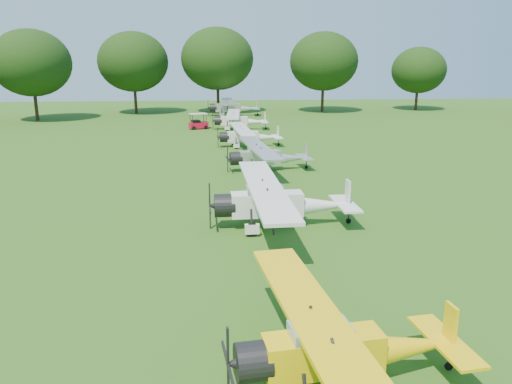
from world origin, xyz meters
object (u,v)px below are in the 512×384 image
golf_cart (198,124)px  aircraft_6 (238,119)px  aircraft_4 (266,155)px  aircraft_5 (247,135)px  aircraft_7 (232,106)px  aircraft_3 (278,200)px  aircraft_2 (341,345)px

golf_cart → aircraft_6: bearing=-28.2°
aircraft_4 → aircraft_6: (-0.92, 22.67, 0.03)m
aircraft_5 → aircraft_7: (-0.42, 26.61, 0.26)m
aircraft_5 → aircraft_7: 26.61m
aircraft_3 → aircraft_6: aircraft_3 is taller
aircraft_3 → aircraft_6: (-0.13, 35.66, -0.16)m
aircraft_2 → aircraft_6: 48.52m
aircraft_2 → aircraft_6: (-0.09, 48.52, 0.04)m
aircraft_3 → golf_cart: 36.89m
aircraft_4 → aircraft_7: (-1.10, 37.29, 0.22)m
aircraft_4 → aircraft_5: (-0.67, 10.68, -0.04)m
aircraft_6 → aircraft_7: 14.62m
aircraft_4 → aircraft_7: aircraft_7 is taller
aircraft_4 → aircraft_5: aircraft_4 is taller
aircraft_4 → golf_cart: bearing=97.3°
aircraft_3 → golf_cart: aircraft_3 is taller
aircraft_2 → aircraft_4: 25.86m
aircraft_6 → aircraft_7: size_ratio=0.87×
aircraft_4 → aircraft_2: bearing=-98.2°
aircraft_3 → aircraft_2: bearing=-91.6°
aircraft_4 → aircraft_7: 37.30m
aircraft_2 → aircraft_7: size_ratio=0.85×
aircraft_5 → aircraft_6: size_ratio=0.94×
aircraft_4 → aircraft_6: aircraft_6 is taller
aircraft_2 → aircraft_3: bearing=83.1°
aircraft_3 → aircraft_4: size_ratio=1.16×
aircraft_6 → golf_cart: (-4.83, 0.89, -0.60)m
aircraft_2 → golf_cart: (-4.92, 49.40, -0.56)m
golf_cart → aircraft_5: bearing=-86.2°
aircraft_5 → golf_cart: size_ratio=4.05×
aircraft_6 → aircraft_3: bearing=-86.3°
aircraft_6 → aircraft_2: bearing=-86.4°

